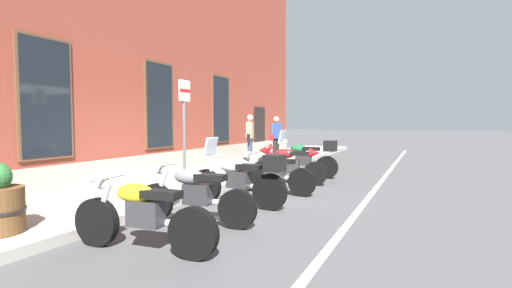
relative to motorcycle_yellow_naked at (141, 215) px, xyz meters
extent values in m
plane|color=#424244|center=(3.39, 1.13, -0.47)|extent=(140.00, 140.00, 0.00)
cube|color=gray|center=(3.39, 2.54, -0.39)|extent=(30.82, 2.83, 0.15)
cube|color=silver|center=(3.39, -2.07, -0.47)|extent=(30.82, 0.12, 0.01)
cube|color=gray|center=(3.39, 3.91, -0.12)|extent=(24.82, 0.10, 0.70)
cube|color=#513823|center=(1.62, 3.93, 1.63)|extent=(1.22, 0.06, 2.52)
cube|color=black|center=(1.62, 3.90, 1.63)|extent=(1.10, 0.03, 2.40)
cube|color=#513823|center=(5.17, 3.93, 1.63)|extent=(1.22, 0.06, 2.52)
cube|color=black|center=(5.17, 3.90, 1.63)|extent=(1.10, 0.03, 2.40)
cube|color=#513823|center=(8.71, 3.93, 1.63)|extent=(1.22, 0.06, 2.52)
cube|color=black|center=(8.71, 3.90, 1.63)|extent=(1.10, 0.03, 2.40)
cube|color=black|center=(12.26, 3.92, 0.68)|extent=(1.10, 0.08, 2.30)
cylinder|color=black|center=(-0.06, 0.69, -0.15)|extent=(0.17, 0.64, 0.63)
cylinder|color=black|center=(0.06, -0.73, -0.15)|extent=(0.17, 0.64, 0.63)
cylinder|color=silver|center=(-0.05, 0.59, 0.08)|extent=(0.09, 0.30, 0.60)
cube|color=#28282B|center=(0.00, -0.07, 0.03)|extent=(0.25, 0.46, 0.32)
ellipsoid|color=gold|center=(-0.01, 0.08, 0.27)|extent=(0.30, 0.54, 0.24)
cube|color=black|center=(0.02, -0.30, 0.28)|extent=(0.26, 0.50, 0.10)
cylinder|color=silver|center=(-0.04, 0.51, 0.44)|extent=(0.62, 0.09, 0.04)
cylinder|color=silver|center=(0.15, -0.36, -0.10)|extent=(0.13, 0.46, 0.09)
sphere|color=silver|center=(-0.05, 0.59, 0.37)|extent=(0.18, 0.18, 0.18)
cylinder|color=black|center=(1.27, 0.84, -0.17)|extent=(0.17, 0.61, 0.61)
cylinder|color=black|center=(1.39, -0.61, -0.17)|extent=(0.17, 0.61, 0.61)
cylinder|color=silver|center=(1.28, 0.74, 0.08)|extent=(0.10, 0.31, 0.63)
cube|color=#28282B|center=(1.34, 0.07, 0.01)|extent=(0.26, 0.46, 0.32)
ellipsoid|color=slate|center=(1.32, 0.22, 0.28)|extent=(0.30, 0.54, 0.24)
cube|color=black|center=(1.36, -0.16, 0.29)|extent=(0.26, 0.50, 0.10)
cylinder|color=silver|center=(1.29, 0.66, 0.45)|extent=(0.62, 0.09, 0.04)
cylinder|color=silver|center=(1.48, -0.22, -0.12)|extent=(0.13, 0.46, 0.09)
sphere|color=silver|center=(1.28, 0.74, 0.38)|extent=(0.18, 0.18, 0.18)
cylinder|color=black|center=(2.79, 0.83, -0.13)|extent=(0.15, 0.68, 0.67)
cylinder|color=black|center=(2.71, -0.58, -0.13)|extent=(0.15, 0.68, 0.67)
cylinder|color=silver|center=(2.78, 0.73, 0.10)|extent=(0.08, 0.30, 0.61)
cube|color=#28282B|center=(2.75, 0.08, 0.05)|extent=(0.24, 0.45, 0.32)
ellipsoid|color=#B7BABF|center=(2.75, 0.23, 0.29)|extent=(0.29, 0.53, 0.24)
cube|color=black|center=(2.74, -0.15, 0.30)|extent=(0.24, 0.49, 0.10)
cylinder|color=silver|center=(2.78, 0.65, 0.46)|extent=(0.62, 0.07, 0.04)
cylinder|color=silver|center=(2.85, -0.23, -0.08)|extent=(0.11, 0.45, 0.09)
cube|color=#B2BCC6|center=(2.78, 0.71, 0.64)|extent=(0.37, 0.16, 0.40)
cube|color=black|center=(2.71, -0.68, 0.40)|extent=(0.38, 0.34, 0.30)
cylinder|color=black|center=(4.25, 0.68, -0.16)|extent=(0.16, 0.63, 0.62)
cylinder|color=black|center=(4.16, -0.74, -0.16)|extent=(0.16, 0.63, 0.62)
cylinder|color=silver|center=(4.24, 0.58, 0.08)|extent=(0.09, 0.30, 0.61)
cube|color=#28282B|center=(4.20, -0.08, 0.02)|extent=(0.25, 0.45, 0.32)
ellipsoid|color=black|center=(4.21, 0.07, 0.27)|extent=(0.29, 0.53, 0.24)
cube|color=black|center=(4.19, -0.31, 0.28)|extent=(0.25, 0.49, 0.10)
cylinder|color=silver|center=(4.24, 0.50, 0.44)|extent=(0.62, 0.07, 0.04)
cylinder|color=silver|center=(4.30, -0.39, -0.11)|extent=(0.12, 0.45, 0.09)
sphere|color=silver|center=(4.24, 0.58, 0.37)|extent=(0.18, 0.18, 0.18)
cylinder|color=black|center=(5.41, 0.73, -0.16)|extent=(0.21, 0.62, 0.61)
cylinder|color=black|center=(5.63, -0.62, -0.16)|extent=(0.21, 0.62, 0.61)
cylinder|color=silver|center=(5.43, 0.63, 0.11)|extent=(0.12, 0.33, 0.67)
cube|color=#28282B|center=(5.53, 0.01, 0.02)|extent=(0.29, 0.47, 0.32)
ellipsoid|color=red|center=(5.51, 0.16, 0.33)|extent=(0.34, 0.55, 0.24)
cube|color=black|center=(5.57, -0.22, 0.34)|extent=(0.29, 0.51, 0.10)
cylinder|color=silver|center=(5.44, 0.56, 0.50)|extent=(0.62, 0.13, 0.04)
cylinder|color=silver|center=(5.70, -0.27, -0.11)|extent=(0.16, 0.46, 0.09)
cone|color=red|center=(5.42, 0.68, 0.40)|extent=(0.41, 0.39, 0.36)
cone|color=red|center=(5.63, -0.60, 0.36)|extent=(0.28, 0.29, 0.24)
cylinder|color=black|center=(6.96, 0.90, -0.15)|extent=(0.14, 0.65, 0.64)
cylinder|color=black|center=(6.92, -0.59, -0.15)|extent=(0.14, 0.65, 0.64)
cylinder|color=silver|center=(6.96, 0.80, 0.13)|extent=(0.08, 0.33, 0.68)
cube|color=#28282B|center=(6.94, 0.11, 0.03)|extent=(0.23, 0.45, 0.32)
ellipsoid|color=#195633|center=(6.94, 0.26, 0.36)|extent=(0.27, 0.53, 0.24)
cube|color=black|center=(6.93, -0.12, 0.37)|extent=(0.23, 0.49, 0.10)
cylinder|color=silver|center=(6.96, 0.72, 0.53)|extent=(0.62, 0.05, 0.04)
cylinder|color=silver|center=(7.05, -0.20, -0.10)|extent=(0.10, 0.45, 0.09)
cube|color=#B2BCC6|center=(6.96, 0.78, 0.71)|extent=(0.36, 0.15, 0.40)
cube|color=black|center=(6.92, -0.69, 0.47)|extent=(0.37, 0.33, 0.30)
cylinder|color=#2D3351|center=(8.94, 2.79, 0.11)|extent=(0.14, 0.14, 0.86)
cylinder|color=#2D3351|center=(8.76, 2.75, 0.11)|extent=(0.14, 0.14, 0.86)
cube|color=tan|center=(8.85, 2.77, 0.85)|extent=(0.43, 0.28, 0.61)
sphere|color=tan|center=(8.85, 2.77, 1.30)|extent=(0.23, 0.23, 0.23)
cylinder|color=tan|center=(9.09, 2.82, 0.82)|extent=(0.09, 0.09, 0.58)
cylinder|color=tan|center=(8.61, 2.71, 0.82)|extent=(0.09, 0.09, 0.58)
cube|color=black|center=(8.54, 2.68, 0.59)|extent=(0.10, 0.13, 0.24)
cylinder|color=black|center=(9.85, 2.07, 0.10)|extent=(0.14, 0.14, 0.83)
cylinder|color=black|center=(9.67, 2.11, 0.10)|extent=(0.14, 0.14, 0.83)
cube|color=#2D478C|center=(9.76, 2.09, 0.81)|extent=(0.44, 0.29, 0.59)
sphere|color=tan|center=(9.76, 2.09, 1.24)|extent=(0.22, 0.22, 0.22)
cylinder|color=#2D478C|center=(10.00, 2.03, 0.78)|extent=(0.09, 0.09, 0.56)
cylinder|color=#2D478C|center=(9.52, 2.15, 0.78)|extent=(0.09, 0.09, 0.56)
cube|color=maroon|center=(9.45, 2.15, 0.56)|extent=(0.11, 0.14, 0.24)
cylinder|color=#4C4C51|center=(3.10, 1.57, 0.87)|extent=(0.06, 0.06, 2.38)
cube|color=white|center=(3.10, 1.55, 1.81)|extent=(0.36, 0.03, 0.44)
cube|color=red|center=(3.10, 1.54, 1.81)|extent=(0.36, 0.01, 0.08)
camera|label=1|loc=(-3.52, -3.19, 1.15)|focal=26.15mm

